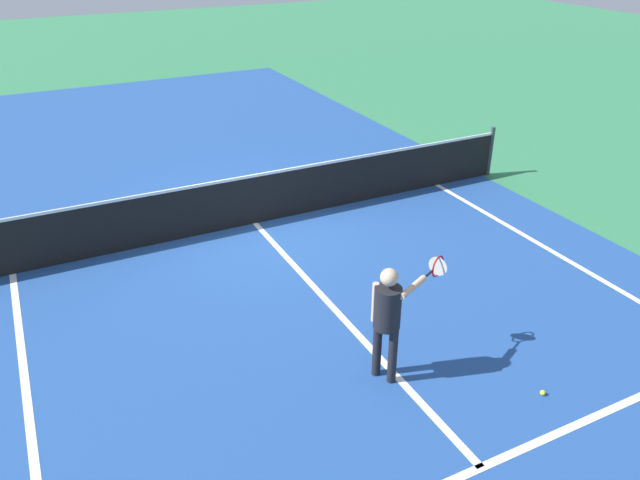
% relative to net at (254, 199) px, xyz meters
% --- Properties ---
extents(ground_plane, '(60.00, 60.00, 0.00)m').
position_rel_net_xyz_m(ground_plane, '(0.00, 0.00, -0.49)').
color(ground_plane, '#337F51').
extents(court_surface_inbounds, '(10.62, 24.40, 0.00)m').
position_rel_net_xyz_m(court_surface_inbounds, '(0.00, 0.00, -0.49)').
color(court_surface_inbounds, '#234C93').
rests_on(court_surface_inbounds, ground_plane).
extents(line_service_near, '(8.22, 0.10, 0.01)m').
position_rel_net_xyz_m(line_service_near, '(0.00, -6.40, -0.49)').
color(line_service_near, white).
rests_on(line_service_near, ground_plane).
extents(line_center_service, '(0.10, 6.40, 0.01)m').
position_rel_net_xyz_m(line_center_service, '(0.00, -3.20, -0.49)').
color(line_center_service, white).
rests_on(line_center_service, ground_plane).
extents(net, '(11.02, 0.09, 1.07)m').
position_rel_net_xyz_m(net, '(0.00, 0.00, 0.00)').
color(net, '#33383D').
rests_on(net, ground_plane).
extents(player_near, '(1.14, 0.53, 1.54)m').
position_rel_net_xyz_m(player_near, '(-0.13, -4.73, 0.45)').
color(player_near, black).
rests_on(player_near, ground_plane).
extents(tennis_ball_mid_court, '(0.07, 0.07, 0.07)m').
position_rel_net_xyz_m(tennis_ball_mid_court, '(1.36, -5.86, -0.46)').
color(tennis_ball_mid_court, '#CCE033').
rests_on(tennis_ball_mid_court, ground_plane).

